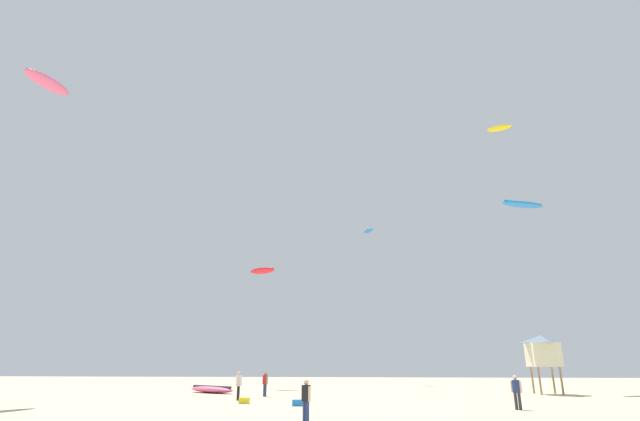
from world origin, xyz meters
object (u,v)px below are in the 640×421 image
at_px(kite_aloft_0, 47,82).
at_px(person_foreground, 306,397).
at_px(person_right, 265,382).
at_px(kite_aloft_4, 369,231).
at_px(kite_aloft_1, 262,271).
at_px(person_left, 516,390).
at_px(kite_aloft_3, 523,204).
at_px(kite_grounded_near, 212,389).
at_px(person_midground, 239,383).
at_px(gear_bag, 298,403).
at_px(cooler_box, 244,401).
at_px(kite_aloft_2, 499,128).
at_px(lifeguard_tower, 542,350).

bearing_deg(kite_aloft_0, person_foreground, -25.47).
height_order(person_right, kite_aloft_4, kite_aloft_4).
distance_m(kite_aloft_1, kite_aloft_4, 16.20).
relative_size(person_left, kite_aloft_0, 0.41).
bearing_deg(kite_aloft_3, person_right, -160.50).
height_order(person_left, person_right, person_left).
distance_m(person_left, kite_grounded_near, 22.10).
bearing_deg(person_right, kite_aloft_4, 31.31).
relative_size(person_midground, gear_bag, 2.98).
xyz_separation_m(gear_bag, kite_aloft_1, (-5.78, 17.20, 10.43)).
relative_size(kite_grounded_near, kite_aloft_1, 1.51).
xyz_separation_m(kite_aloft_0, kite_aloft_3, (39.02, 11.10, -7.49)).
relative_size(person_foreground, kite_aloft_4, 0.72).
bearing_deg(kite_aloft_0, gear_bag, -9.13).
bearing_deg(cooler_box, kite_grounded_near, 117.59).
bearing_deg(kite_aloft_0, cooler_box, -6.74).
distance_m(person_left, kite_aloft_2, 35.03).
height_order(lifeguard_tower, cooler_box, lifeguard_tower).
bearing_deg(kite_aloft_2, person_left, -110.41).
relative_size(person_right, gear_bag, 2.83).
bearing_deg(kite_aloft_0, kite_grounded_near, 27.95).
relative_size(kite_aloft_0, kite_aloft_1, 1.33).
xyz_separation_m(person_midground, kite_aloft_2, (23.52, 17.37, 25.81)).
bearing_deg(kite_aloft_2, kite_aloft_1, -171.53).
xyz_separation_m(person_midground, cooler_box, (0.95, -2.31, -0.82)).
distance_m(cooler_box, kite_aloft_0, 29.01).
distance_m(kite_aloft_0, kite_aloft_3, 41.25).
relative_size(person_left, kite_aloft_2, 0.60).
bearing_deg(kite_grounded_near, kite_aloft_0, -152.05).
xyz_separation_m(person_left, kite_grounded_near, (-18.96, 11.33, -0.68)).
distance_m(person_right, kite_aloft_3, 27.17).
bearing_deg(kite_aloft_4, kite_aloft_3, -44.09).
height_order(person_foreground, lifeguard_tower, lifeguard_tower).
bearing_deg(person_midground, kite_aloft_4, 62.32).
bearing_deg(kite_aloft_1, kite_aloft_2, 8.47).
relative_size(kite_aloft_1, kite_aloft_2, 1.11).
height_order(person_right, kite_grounded_near, person_right).
bearing_deg(person_right, gear_bag, -103.06).
bearing_deg(gear_bag, cooler_box, 158.61).
bearing_deg(kite_aloft_2, person_foreground, -122.88).
bearing_deg(person_right, person_left, -67.12).
distance_m(person_left, gear_bag, 11.21).
xyz_separation_m(person_midground, gear_bag, (4.16, -3.57, -0.82)).
bearing_deg(person_foreground, gear_bag, -124.59).
relative_size(person_midground, person_left, 1.04).
distance_m(kite_grounded_near, gear_bag, 12.81).
bearing_deg(kite_aloft_1, kite_aloft_0, -137.01).
xyz_separation_m(person_midground, person_right, (1.03, 3.24, -0.05)).
bearing_deg(kite_grounded_near, person_midground, -60.62).
bearing_deg(gear_bag, person_right, 114.68).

